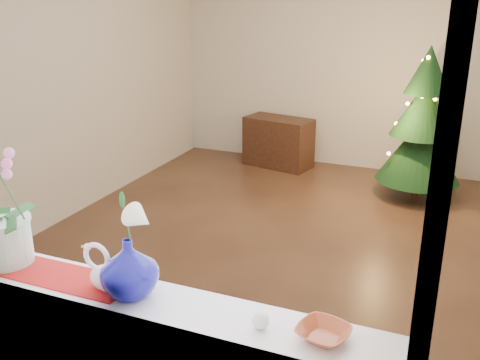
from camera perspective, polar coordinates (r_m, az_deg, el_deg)
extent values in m
plane|color=#352016|center=(4.53, 6.14, -7.50)|extent=(5.00, 5.00, 0.00)
cube|color=beige|center=(6.53, 13.07, 12.79)|extent=(4.50, 0.10, 2.70)
cube|color=beige|center=(1.91, -14.53, -2.42)|extent=(4.50, 0.10, 2.70)
cube|color=beige|center=(5.19, -18.27, 10.75)|extent=(0.10, 5.00, 2.70)
cube|color=white|center=(2.20, -11.49, -12.22)|extent=(2.20, 0.26, 0.04)
cube|color=maroon|center=(2.40, -19.21, -9.49)|extent=(0.70, 0.20, 0.01)
imported|color=#070762|center=(2.11, -11.77, -8.74)|extent=(0.28, 0.28, 0.27)
sphere|color=silver|center=(1.94, 2.21, -14.75)|extent=(0.06, 0.06, 0.06)
imported|color=#A04223|center=(1.91, 8.87, -15.94)|extent=(0.18, 0.18, 0.04)
cube|color=black|center=(6.61, 4.11, 4.05)|extent=(0.87, 0.56, 0.60)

